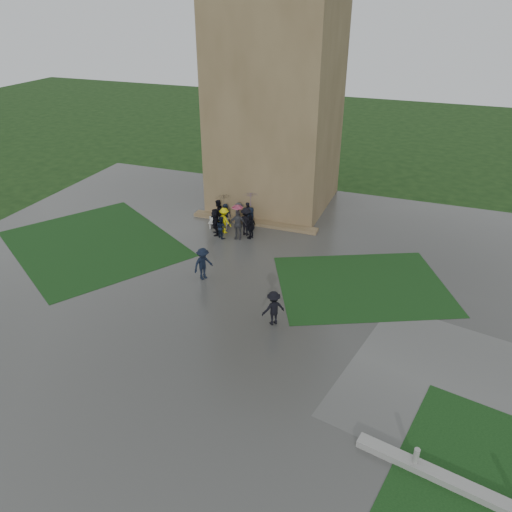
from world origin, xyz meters
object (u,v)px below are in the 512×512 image
(bench, at_px, (219,223))
(pedestrian_near, at_px, (274,308))
(tower, at_px, (277,79))
(pedestrian_mid, at_px, (203,264))

(bench, bearing_deg, pedestrian_near, -59.32)
(tower, bearing_deg, pedestrian_mid, -89.84)
(tower, xyz_separation_m, pedestrian_near, (5.09, -15.12, -8.09))
(bench, distance_m, pedestrian_mid, 6.78)
(tower, height_order, bench, tower)
(pedestrian_mid, distance_m, pedestrian_near, 5.72)
(pedestrian_mid, xyz_separation_m, pedestrian_near, (5.05, -2.69, -0.05))
(tower, relative_size, bench, 13.01)
(pedestrian_near, bearing_deg, pedestrian_mid, -70.99)
(tower, xyz_separation_m, pedestrian_mid, (0.04, -12.44, -8.04))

